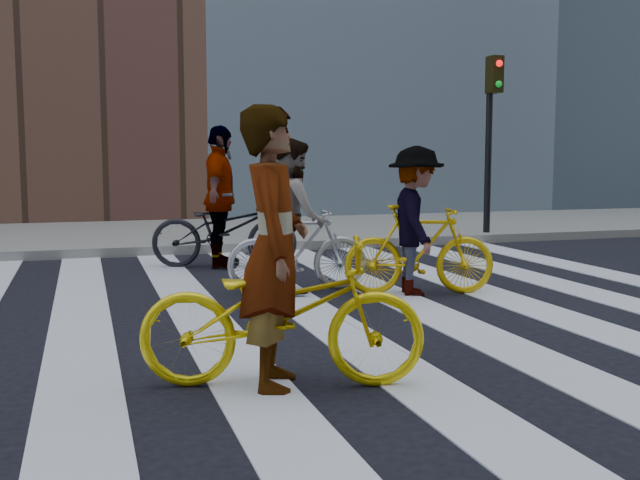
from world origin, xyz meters
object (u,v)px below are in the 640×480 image
rider_right (416,221)px  rider_rear (220,197)px  rider_mid (294,216)px  bike_yellow_left (282,313)px  bike_yellow_right (419,250)px  bike_dark_rear (224,230)px  traffic_signal (491,116)px  bike_silver_mid (298,249)px  rider_left (274,248)px

rider_right → rider_rear: size_ratio=0.84×
rider_mid → rider_rear: bearing=18.0°
bike_yellow_left → bike_yellow_right: 3.64m
bike_dark_rear → rider_right: size_ratio=1.22×
traffic_signal → bike_silver_mid: (-4.77, -3.94, -1.79)m
bike_yellow_left → bike_yellow_right: bearing=-22.6°
bike_yellow_right → bike_silver_mid: bearing=79.4°
rider_left → rider_rear: (0.61, 5.49, 0.05)m
bike_dark_rear → rider_right: (1.66, -2.69, 0.30)m
bike_yellow_left → rider_right: (2.27, 2.80, 0.33)m
bike_yellow_left → bike_dark_rear: bike_dark_rear is taller
traffic_signal → rider_mid: traffic_signal is taller
rider_left → rider_right: 3.64m
rider_mid → rider_right: 1.38m
rider_mid → rider_rear: rider_rear is taller
rider_rear → traffic_signal: bearing=-52.6°
rider_left → rider_mid: size_ratio=1.07×
bike_yellow_left → bike_silver_mid: bike_yellow_left is taller
rider_right → rider_mid: bearing=79.4°
bike_silver_mid → rider_rear: bearing=19.3°
bike_yellow_right → rider_mid: size_ratio=0.96×
rider_right → bike_yellow_right: bearing=-75.1°
bike_silver_mid → bike_yellow_right: 1.38m
rider_rear → bike_silver_mid: bearing=-148.0°
rider_left → bike_yellow_right: bearing=-23.2°
rider_right → rider_rear: rider_rear is taller
bike_yellow_right → traffic_signal: bearing=-23.0°
bike_yellow_right → rider_right: (-0.05, 0.00, 0.32)m
bike_silver_mid → bike_yellow_right: bearing=-110.0°
bike_dark_rear → rider_mid: bearing=-150.6°
bike_silver_mid → rider_rear: rider_rear is taller
bike_yellow_left → bike_dark_rear: (0.61, 5.49, 0.03)m
rider_left → rider_mid: rider_left is taller
bike_yellow_left → bike_silver_mid: 3.56m
bike_silver_mid → bike_dark_rear: (-0.47, 2.10, 0.04)m
traffic_signal → bike_silver_mid: 6.44m
bike_yellow_left → bike_silver_mid: size_ratio=1.18×
bike_dark_rear → bike_silver_mid: bearing=-149.3°
rider_left → rider_right: bearing=-22.6°
rider_mid → traffic_signal: bearing=-45.3°
bike_yellow_left → rider_left: size_ratio=1.02×
rider_left → rider_right: rider_left is taller
rider_left → rider_right: (2.32, 2.80, -0.11)m
rider_left → rider_rear: 5.53m
bike_dark_rear → rider_mid: 2.17m
rider_left → bike_silver_mid: bearing=-1.3°
bike_yellow_left → bike_silver_mid: bearing=-0.5°
bike_yellow_right → rider_left: 3.70m
bike_dark_rear → rider_mid: (0.42, -2.10, 0.34)m
bike_dark_rear → rider_left: bearing=-168.7°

